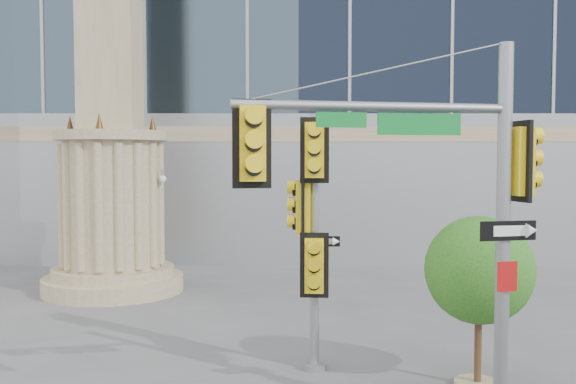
{
  "coord_description": "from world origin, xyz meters",
  "views": [
    {
      "loc": [
        -0.49,
        -11.28,
        4.24
      ],
      "look_at": [
        -0.45,
        2.0,
        3.55
      ],
      "focal_mm": 40.0,
      "sensor_mm": 36.0,
      "label": 1
    }
  ],
  "objects": [
    {
      "name": "main_signal_pole",
      "position": [
        1.79,
        -1.72,
        3.71
      ],
      "size": [
        4.61,
        1.33,
        5.99
      ],
      "rotation": [
        0.0,
        0.0,
        0.2
      ],
      "color": "slate",
      "rests_on": "ground"
    },
    {
      "name": "secondary_signal_pole",
      "position": [
        0.02,
        1.3,
        3.01
      ],
      "size": [
        0.88,
        0.7,
        5.12
      ],
      "rotation": [
        0.0,
        0.0,
        -0.07
      ],
      "color": "slate",
      "rests_on": "ground"
    },
    {
      "name": "monument",
      "position": [
        -6.0,
        9.0,
        5.52
      ],
      "size": [
        4.4,
        4.4,
        16.6
      ],
      "color": "gray",
      "rests_on": "ground"
    },
    {
      "name": "street_tree",
      "position": [
        3.12,
        0.45,
        2.1
      ],
      "size": [
        2.04,
        2.0,
        3.19
      ],
      "color": "gray",
      "rests_on": "ground"
    }
  ]
}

